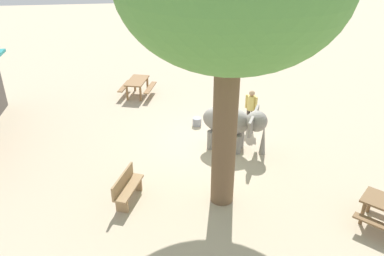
{
  "coord_description": "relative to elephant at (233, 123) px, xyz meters",
  "views": [
    {
      "loc": [
        -12.19,
        2.27,
        7.2
      ],
      "look_at": [
        -0.13,
        0.79,
        0.8
      ],
      "focal_mm": 36.11,
      "sensor_mm": 36.0,
      "label": 1
    }
  ],
  "objects": [
    {
      "name": "ground_plane",
      "position": [
        0.36,
        0.65,
        -1.04
      ],
      "size": [
        60.0,
        60.0,
        0.0
      ],
      "primitive_type": "plane",
      "color": "#BAA88C"
    },
    {
      "name": "elephant",
      "position": [
        0.0,
        0.0,
        0.0
      ],
      "size": [
        1.91,
        2.3,
        1.62
      ],
      "rotation": [
        0.0,
        0.0,
        4.26
      ],
      "color": "gray",
      "rests_on": "ground_plane"
    },
    {
      "name": "person_handler",
      "position": [
        1.44,
        -1.03,
        -0.09
      ],
      "size": [
        0.38,
        0.4,
        1.62
      ],
      "rotation": [
        0.0,
        0.0,
        2.39
      ],
      "color": "#3F3833",
      "rests_on": "ground_plane"
    },
    {
      "name": "wooden_bench",
      "position": [
        -2.56,
        3.69,
        -0.56
      ],
      "size": [
        1.45,
        0.89,
        0.88
      ],
      "rotation": [
        0.0,
        0.0,
        2.76
      ],
      "color": "#9E7A51",
      "rests_on": "ground_plane"
    },
    {
      "name": "picnic_table_near",
      "position": [
        5.37,
        3.4,
        -0.45
      ],
      "size": [
        1.86,
        1.84,
        0.78
      ],
      "rotation": [
        0.0,
        0.0,
        2.85
      ],
      "color": "olive",
      "rests_on": "ground_plane"
    },
    {
      "name": "feed_bucket",
      "position": [
        1.97,
        1.02,
        -0.88
      ],
      "size": [
        0.36,
        0.36,
        0.32
      ],
      "primitive_type": "cylinder",
      "color": "gray",
      "rests_on": "ground_plane"
    }
  ]
}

